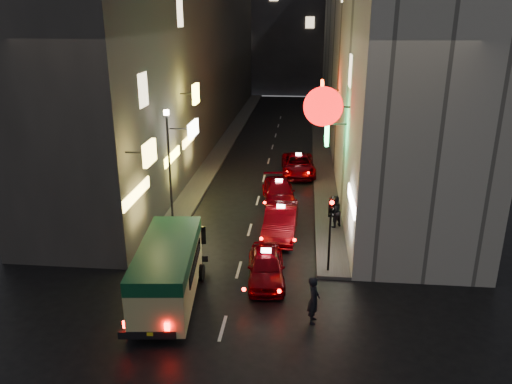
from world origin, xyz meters
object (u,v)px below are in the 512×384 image
(pedestrian_crossing, at_px, (314,297))
(traffic_light, at_px, (331,218))
(minibus, at_px, (168,267))
(lamp_post, at_px, (169,161))
(taxi_near, at_px, (266,264))

(pedestrian_crossing, xyz_separation_m, traffic_light, (0.70, 3.70, 1.63))
(minibus, height_order, traffic_light, traffic_light)
(lamp_post, bearing_deg, traffic_light, -28.91)
(taxi_near, xyz_separation_m, traffic_light, (2.70, 0.78, 1.91))
(minibus, xyz_separation_m, lamp_post, (-1.82, 7.45, 2.13))
(pedestrian_crossing, relative_size, lamp_post, 0.34)
(minibus, distance_m, traffic_light, 7.11)
(taxi_near, relative_size, traffic_light, 1.44)
(minibus, bearing_deg, taxi_near, 30.24)
(minibus, distance_m, taxi_near, 4.34)
(traffic_light, height_order, lamp_post, lamp_post)
(minibus, bearing_deg, lamp_post, 103.69)
(pedestrian_crossing, bearing_deg, minibus, 87.40)
(traffic_light, xyz_separation_m, lamp_post, (-8.20, 4.53, 1.04))
(taxi_near, distance_m, pedestrian_crossing, 3.56)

